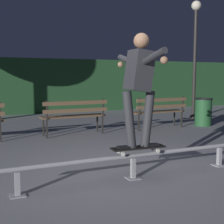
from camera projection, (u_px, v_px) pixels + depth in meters
name	position (u px, v px, depth m)	size (l,w,h in m)	color
ground_plane	(125.00, 173.00, 4.58)	(90.00, 90.00, 0.00)	gray
hedge_backdrop	(26.00, 86.00, 12.35)	(24.00, 1.20, 2.13)	#234C28
grind_rail	(133.00, 160.00, 4.33)	(3.66, 0.18, 0.35)	#9E9EA3
skateboard	(138.00, 148.00, 4.34)	(0.79, 0.25, 0.09)	black
skateboarder	(139.00, 80.00, 4.24)	(0.62, 1.41, 1.56)	black
park_bench_left_center	(75.00, 113.00, 7.53)	(1.61, 0.47, 0.88)	#282623
park_bench_right_center	(159.00, 109.00, 8.52)	(1.61, 0.47, 0.88)	#282623
lamp_post_right	(195.00, 45.00, 10.37)	(0.32, 0.32, 3.90)	#282623
trash_can	(203.00, 111.00, 9.09)	(0.52, 0.52, 0.80)	#23562D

